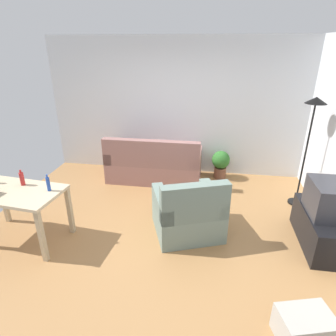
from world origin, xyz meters
TOP-DOWN VIEW (x-y plane):
  - ground_plane at (0.00, 0.00)m, footprint 5.20×4.40m
  - wall_rear at (0.00, 2.20)m, footprint 5.20×0.10m
  - couch at (-0.35, 1.59)m, footprint 1.83×0.84m
  - tv_stand at (2.25, -0.05)m, footprint 0.44×1.10m
  - tv at (2.25, -0.05)m, footprint 0.41×0.60m
  - torchiere_lamp at (2.25, 1.05)m, footprint 0.32×0.32m
  - desk at (-1.77, -0.58)m, footprint 1.26×0.81m
  - potted_plant at (0.96, 1.90)m, footprint 0.36×0.36m
  - armchair at (0.49, -0.09)m, footprint 1.14×1.10m
  - storage_box at (1.68, -1.55)m, footprint 0.55×0.46m
  - bottle_red at (-1.76, -0.40)m, footprint 0.06×0.06m
  - bottle_blue at (-1.32, -0.50)m, footprint 0.05×0.05m

SIDE VIEW (x-z plane):
  - ground_plane at x=0.00m, z-range -0.02..0.00m
  - storage_box at x=1.68m, z-range 0.00..0.30m
  - tv_stand at x=2.25m, z-range 0.00..0.48m
  - couch at x=-0.35m, z-range -0.15..0.77m
  - armchair at x=0.49m, z-range -0.14..0.78m
  - potted_plant at x=0.96m, z-range 0.05..0.62m
  - desk at x=-1.77m, z-range 0.27..1.03m
  - tv at x=2.25m, z-range 0.48..0.92m
  - bottle_red at x=-1.76m, z-range 0.74..0.97m
  - bottle_blue at x=-1.32m, z-range 0.74..0.97m
  - wall_rear at x=0.00m, z-range 0.00..2.70m
  - torchiere_lamp at x=2.25m, z-range 0.51..2.32m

